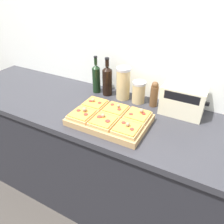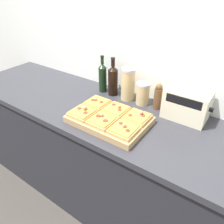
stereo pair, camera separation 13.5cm
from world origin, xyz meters
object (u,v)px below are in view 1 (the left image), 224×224
object	(u,v)px
wine_bottle	(107,80)
pepper_mill	(154,94)
grain_jar_tall	(123,83)
olive_oil_bottle	(96,78)
cutting_board	(110,120)
grain_jar_short	(139,92)
toaster_oven	(183,100)

from	to	relation	value
wine_bottle	pepper_mill	world-z (taller)	wine_bottle
pepper_mill	wine_bottle	bearing A→B (deg)	180.00
grain_jar_tall	pepper_mill	world-z (taller)	grain_jar_tall
olive_oil_bottle	grain_jar_tall	size ratio (longest dim) A/B	1.20
pepper_mill	cutting_board	bearing A→B (deg)	-117.32
olive_oil_bottle	grain_jar_short	xyz separation A→B (m)	(0.35, 0.00, -0.04)
cutting_board	toaster_oven	bearing A→B (deg)	41.59
wine_bottle	grain_jar_short	world-z (taller)	wine_bottle
grain_jar_short	toaster_oven	world-z (taller)	toaster_oven
olive_oil_bottle	grain_jar_tall	distance (m)	0.23
olive_oil_bottle	toaster_oven	size ratio (longest dim) A/B	0.98
grain_jar_short	pepper_mill	world-z (taller)	pepper_mill
grain_jar_short	toaster_oven	distance (m)	0.31
cutting_board	grain_jar_short	distance (m)	0.34
grain_jar_tall	olive_oil_bottle	bearing A→B (deg)	180.00
cutting_board	pepper_mill	xyz separation A→B (m)	(0.17, 0.33, 0.07)
cutting_board	wine_bottle	world-z (taller)	wine_bottle
olive_oil_bottle	pepper_mill	world-z (taller)	olive_oil_bottle
olive_oil_bottle	grain_jar_short	world-z (taller)	olive_oil_bottle
cutting_board	toaster_oven	world-z (taller)	toaster_oven
cutting_board	wine_bottle	xyz separation A→B (m)	(-0.20, 0.33, 0.10)
grain_jar_short	toaster_oven	bearing A→B (deg)	-0.57
grain_jar_tall	toaster_oven	bearing A→B (deg)	-0.41
cutting_board	olive_oil_bottle	distance (m)	0.45
olive_oil_bottle	toaster_oven	distance (m)	0.66
wine_bottle	toaster_oven	distance (m)	0.56
olive_oil_bottle	pepper_mill	size ratio (longest dim) A/B	1.56
wine_bottle	grain_jar_tall	bearing A→B (deg)	-0.00
grain_jar_short	pepper_mill	xyz separation A→B (m)	(0.11, -0.00, 0.01)
olive_oil_bottle	pepper_mill	bearing A→B (deg)	0.00
grain_jar_short	toaster_oven	xyz separation A→B (m)	(0.31, -0.00, 0.02)
grain_jar_tall	grain_jar_short	distance (m)	0.13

